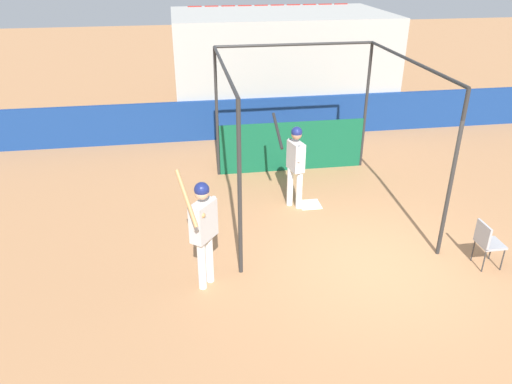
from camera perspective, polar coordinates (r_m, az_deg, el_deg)
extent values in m
plane|color=#A8754C|center=(8.99, 13.72, -8.22)|extent=(60.00, 60.00, 0.00)
cube|color=navy|center=(14.55, 4.18, 8.62)|extent=(24.00, 0.12, 1.13)
cube|color=#9E9E99|center=(16.24, 2.64, 14.28)|extent=(6.50, 4.00, 3.18)
cube|color=maroon|center=(14.48, -5.93, 11.00)|extent=(0.45, 0.40, 0.10)
cube|color=maroon|center=(14.59, -6.02, 12.05)|extent=(0.45, 0.06, 0.40)
cube|color=maroon|center=(14.52, -3.73, 11.12)|extent=(0.45, 0.40, 0.10)
cube|color=maroon|center=(14.63, -3.82, 12.17)|extent=(0.45, 0.06, 0.40)
cube|color=maroon|center=(14.58, -1.53, 11.23)|extent=(0.45, 0.40, 0.10)
cube|color=maroon|center=(14.69, -1.64, 12.28)|extent=(0.45, 0.06, 0.40)
cube|color=maroon|center=(14.65, 0.64, 11.32)|extent=(0.45, 0.40, 0.10)
cube|color=maroon|center=(14.77, 0.53, 12.36)|extent=(0.45, 0.06, 0.40)
cube|color=maroon|center=(14.75, 2.79, 11.40)|extent=(0.45, 0.40, 0.10)
cube|color=maroon|center=(14.87, 2.67, 12.43)|extent=(0.45, 0.06, 0.40)
cube|color=maroon|center=(14.87, 4.91, 11.46)|extent=(0.45, 0.40, 0.10)
cube|color=maroon|center=(14.99, 4.78, 12.48)|extent=(0.45, 0.06, 0.40)
cube|color=maroon|center=(15.01, 6.99, 11.50)|extent=(0.45, 0.40, 0.10)
cube|color=maroon|center=(15.12, 6.85, 12.52)|extent=(0.45, 0.06, 0.40)
cube|color=maroon|center=(15.17, 9.03, 11.53)|extent=(0.45, 0.40, 0.10)
cube|color=maroon|center=(15.28, 8.89, 12.54)|extent=(0.45, 0.06, 0.40)
cube|color=maroon|center=(15.34, 11.03, 11.54)|extent=(0.45, 0.40, 0.10)
cube|color=maroon|center=(15.45, 10.88, 12.54)|extent=(0.45, 0.06, 0.40)
cube|color=maroon|center=(15.54, 12.98, 11.54)|extent=(0.45, 0.40, 0.10)
cube|color=maroon|center=(15.64, 12.83, 12.53)|extent=(0.45, 0.06, 0.40)
cube|color=maroon|center=(15.15, -6.21, 13.24)|extent=(0.45, 0.40, 0.10)
cube|color=maroon|center=(15.28, -6.29, 14.23)|extent=(0.45, 0.06, 0.40)
cube|color=maroon|center=(15.19, -4.08, 13.36)|extent=(0.45, 0.40, 0.10)
cube|color=maroon|center=(15.32, -4.17, 14.34)|extent=(0.45, 0.06, 0.40)
cube|color=maroon|center=(15.25, -1.96, 13.46)|extent=(0.45, 0.40, 0.10)
cube|color=maroon|center=(15.37, -2.07, 14.44)|extent=(0.45, 0.06, 0.40)
cube|color=maroon|center=(15.32, 0.13, 13.54)|extent=(0.45, 0.40, 0.10)
cube|color=maroon|center=(15.45, 0.02, 14.52)|extent=(0.45, 0.06, 0.40)
cube|color=maroon|center=(15.42, 2.21, 13.60)|extent=(0.45, 0.40, 0.10)
cube|color=maroon|center=(15.54, 2.09, 14.57)|extent=(0.45, 0.06, 0.40)
cube|color=maroon|center=(15.53, 4.26, 13.64)|extent=(0.45, 0.40, 0.10)
cube|color=maroon|center=(15.66, 4.14, 14.61)|extent=(0.45, 0.06, 0.40)
cube|color=maroon|center=(15.67, 6.28, 13.67)|extent=(0.45, 0.40, 0.10)
cube|color=maroon|center=(15.79, 6.15, 14.63)|extent=(0.45, 0.06, 0.40)
cube|color=maroon|center=(15.82, 8.26, 13.68)|extent=(0.45, 0.40, 0.10)
cube|color=maroon|center=(15.94, 8.12, 14.63)|extent=(0.45, 0.06, 0.40)
cube|color=maroon|center=(15.99, 10.20, 13.68)|extent=(0.45, 0.40, 0.10)
cube|color=maroon|center=(16.10, 10.06, 14.62)|extent=(0.45, 0.06, 0.40)
cube|color=maroon|center=(16.17, 12.10, 13.66)|extent=(0.45, 0.40, 0.10)
cube|color=maroon|center=(16.29, 11.96, 14.59)|extent=(0.45, 0.06, 0.40)
cube|color=maroon|center=(15.85, -6.46, 15.29)|extent=(0.45, 0.40, 0.10)
cube|color=maroon|center=(15.99, -6.54, 16.22)|extent=(0.45, 0.06, 0.40)
cube|color=maroon|center=(15.89, -4.41, 15.40)|extent=(0.45, 0.40, 0.10)
cube|color=maroon|center=(16.02, -4.50, 16.33)|extent=(0.45, 0.06, 0.40)
cube|color=maroon|center=(15.94, -2.37, 15.49)|extent=(0.45, 0.40, 0.10)
cube|color=maroon|center=(16.08, -2.46, 16.41)|extent=(0.45, 0.06, 0.40)
cube|color=maroon|center=(16.02, -0.34, 15.56)|extent=(0.45, 0.40, 0.10)
cube|color=maroon|center=(16.15, -0.44, 16.48)|extent=(0.45, 0.06, 0.40)
cube|color=maroon|center=(16.11, 1.67, 15.61)|extent=(0.45, 0.40, 0.10)
cube|color=maroon|center=(16.24, 1.56, 16.53)|extent=(0.45, 0.06, 0.40)
cube|color=maroon|center=(16.22, 3.65, 15.65)|extent=(0.45, 0.40, 0.10)
cube|color=maroon|center=(16.35, 3.54, 16.56)|extent=(0.45, 0.06, 0.40)
cube|color=maroon|center=(16.34, 5.61, 15.66)|extent=(0.45, 0.40, 0.10)
cube|color=maroon|center=(16.47, 5.49, 16.57)|extent=(0.45, 0.06, 0.40)
cube|color=maroon|center=(16.49, 7.53, 15.66)|extent=(0.45, 0.40, 0.10)
cube|color=maroon|center=(16.62, 7.41, 16.56)|extent=(0.45, 0.06, 0.40)
cube|color=maroon|center=(16.65, 9.42, 15.64)|extent=(0.45, 0.40, 0.10)
cube|color=maroon|center=(16.78, 9.29, 16.53)|extent=(0.45, 0.06, 0.40)
cube|color=maroon|center=(16.83, 11.27, 15.61)|extent=(0.45, 0.40, 0.10)
cube|color=maroon|center=(16.95, 11.13, 16.49)|extent=(0.45, 0.06, 0.40)
cube|color=maroon|center=(16.57, -6.70, 17.16)|extent=(0.45, 0.40, 0.10)
cube|color=maroon|center=(16.71, -6.78, 18.04)|extent=(0.45, 0.06, 0.40)
cube|color=maroon|center=(16.60, -4.72, 17.27)|extent=(0.45, 0.40, 0.10)
cube|color=maroon|center=(16.75, -4.80, 18.14)|extent=(0.45, 0.06, 0.40)
cube|color=maroon|center=(16.66, -2.74, 17.35)|extent=(0.45, 0.40, 0.10)
cube|color=maroon|center=(16.80, -2.83, 18.22)|extent=(0.45, 0.06, 0.40)
cube|color=maroon|center=(16.73, -0.78, 17.42)|extent=(0.45, 0.40, 0.10)
cube|color=maroon|center=(16.87, -0.88, 18.28)|extent=(0.45, 0.06, 0.40)
cube|color=maroon|center=(16.81, 1.16, 17.46)|extent=(0.45, 0.40, 0.10)
cube|color=maroon|center=(16.95, 1.06, 18.32)|extent=(0.45, 0.06, 0.40)
cube|color=maroon|center=(16.92, 3.09, 17.48)|extent=(0.45, 0.40, 0.10)
cube|color=maroon|center=(17.06, 2.98, 18.34)|extent=(0.45, 0.06, 0.40)
cube|color=maroon|center=(17.04, 4.98, 17.49)|extent=(0.45, 0.40, 0.10)
cube|color=maroon|center=(17.18, 4.87, 18.34)|extent=(0.45, 0.06, 0.40)
cube|color=maroon|center=(17.18, 6.85, 17.48)|extent=(0.45, 0.40, 0.10)
cube|color=maroon|center=(17.32, 6.73, 18.33)|extent=(0.45, 0.06, 0.40)
cube|color=maroon|center=(17.33, 8.69, 17.45)|extent=(0.45, 0.40, 0.10)
cube|color=maroon|center=(17.47, 8.56, 18.29)|extent=(0.45, 0.06, 0.40)
cube|color=maroon|center=(17.50, 10.49, 17.41)|extent=(0.45, 0.40, 0.10)
cube|color=maroon|center=(17.64, 10.36, 18.24)|extent=(0.45, 0.06, 0.40)
cube|color=maroon|center=(17.31, -6.92, 18.88)|extent=(0.45, 0.40, 0.10)
cube|color=maroon|center=(17.46, -6.99, 19.70)|extent=(0.45, 0.06, 0.40)
cube|color=maroon|center=(17.34, -5.00, 18.98)|extent=(0.45, 0.40, 0.10)
cube|color=maroon|center=(17.49, -5.08, 19.80)|extent=(0.45, 0.06, 0.40)
cube|color=maroon|center=(17.39, -3.09, 19.06)|extent=(0.45, 0.40, 0.10)
cube|color=maroon|center=(17.54, -3.18, 19.88)|extent=(0.45, 0.06, 0.40)
cube|color=maroon|center=(17.45, -1.19, 19.12)|extent=(0.45, 0.40, 0.10)
cube|color=maroon|center=(17.60, -1.29, 19.93)|extent=(0.45, 0.06, 0.40)
cube|color=maroon|center=(17.54, 0.69, 19.15)|extent=(0.45, 0.40, 0.10)
cube|color=maroon|center=(17.69, 0.59, 19.97)|extent=(0.45, 0.06, 0.40)
cube|color=maroon|center=(17.64, 2.56, 19.17)|extent=(0.45, 0.40, 0.10)
cube|color=maroon|center=(17.79, 2.45, 19.98)|extent=(0.45, 0.06, 0.40)
cube|color=maroon|center=(17.75, 4.40, 19.17)|extent=(0.45, 0.40, 0.10)
cube|color=maroon|center=(17.90, 4.29, 19.98)|extent=(0.45, 0.06, 0.40)
cube|color=maroon|center=(17.89, 6.21, 19.16)|extent=(0.45, 0.40, 0.10)
cube|color=maroon|center=(18.03, 6.10, 19.96)|extent=(0.45, 0.06, 0.40)
cube|color=maroon|center=(18.04, 8.00, 19.12)|extent=(0.45, 0.40, 0.10)
cube|color=maroon|center=(18.18, 7.88, 19.92)|extent=(0.45, 0.06, 0.40)
cube|color=maroon|center=(18.20, 9.76, 19.07)|extent=(0.45, 0.40, 0.10)
cube|color=maroon|center=(18.34, 9.63, 19.86)|extent=(0.45, 0.06, 0.40)
cylinder|color=#282828|center=(7.83, -1.88, -0.04)|extent=(0.07, 0.07, 3.02)
cylinder|color=#282828|center=(8.95, 21.47, 1.57)|extent=(0.07, 0.07, 3.02)
cylinder|color=#282828|center=(11.61, -4.50, 8.85)|extent=(0.07, 0.07, 3.02)
cylinder|color=#282828|center=(12.39, 12.44, 9.46)|extent=(0.07, 0.07, 3.02)
cylinder|color=#282828|center=(9.25, -3.69, 14.02)|extent=(0.06, 4.08, 0.06)
cylinder|color=#282828|center=(10.22, 17.34, 14.11)|extent=(0.06, 4.08, 0.06)
cylinder|color=#282828|center=(11.52, 4.50, 16.45)|extent=(3.58, 0.06, 0.06)
cube|color=#0F5133|center=(12.15, 4.12, 5.22)|extent=(3.51, 0.03, 1.23)
cube|color=white|center=(10.74, 6.17, -1.43)|extent=(0.44, 0.44, 0.02)
cylinder|color=white|center=(10.42, 4.96, 0.28)|extent=(0.16, 0.16, 0.85)
cylinder|color=white|center=(10.52, 3.91, 0.60)|extent=(0.16, 0.16, 0.85)
cube|color=#B7B7B7|center=(10.17, 4.57, 4.11)|extent=(0.31, 0.47, 0.60)
sphere|color=#A37556|center=(10.01, 4.67, 6.58)|extent=(0.21, 0.21, 0.21)
sphere|color=navy|center=(9.99, 4.68, 6.83)|extent=(0.22, 0.22, 0.22)
cylinder|color=#B7B7B7|center=(9.92, 4.97, 4.34)|extent=(0.08, 0.08, 0.33)
cylinder|color=#B7B7B7|center=(10.29, 3.84, 5.21)|extent=(0.08, 0.08, 0.33)
cylinder|color=black|center=(10.08, 2.48, 7.00)|extent=(0.11, 0.75, 0.55)
sphere|color=black|center=(10.26, 4.39, 5.82)|extent=(0.08, 0.08, 0.08)
cylinder|color=white|center=(8.18, -5.35, -7.55)|extent=(0.18, 0.18, 0.88)
cylinder|color=white|center=(8.03, -6.22, -8.28)|extent=(0.18, 0.18, 0.88)
cube|color=#B7B7B7|center=(7.71, -6.03, -3.28)|extent=(0.47, 0.51, 0.62)
sphere|color=tan|center=(7.48, -6.21, -0.07)|extent=(0.22, 0.22, 0.22)
sphere|color=navy|center=(7.46, -6.22, 0.27)|extent=(0.23, 0.23, 0.23)
cylinder|color=#B7B7B7|center=(7.80, -4.79, -1.67)|extent=(0.10, 0.10, 0.34)
cylinder|color=#B7B7B7|center=(7.44, -6.93, -3.25)|extent=(0.10, 0.10, 0.34)
cylinder|color=#AD7F4C|center=(7.19, -7.95, -0.73)|extent=(0.30, 0.52, 0.75)
sphere|color=#AD7F4C|center=(7.46, -6.10, -2.66)|extent=(0.08, 0.08, 0.08)
cube|color=#99999E|center=(9.40, 25.20, -5.36)|extent=(0.40, 0.40, 0.04)
cube|color=#99999E|center=(9.21, 24.50, -4.43)|extent=(0.04, 0.40, 0.40)
cylinder|color=#333333|center=(9.72, 25.28, -5.85)|extent=(0.02, 0.02, 0.44)
cylinder|color=#333333|center=(9.49, 26.35, -6.90)|extent=(0.02, 0.02, 0.44)
cylinder|color=#333333|center=(9.54, 23.56, -6.09)|extent=(0.02, 0.02, 0.44)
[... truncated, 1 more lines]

